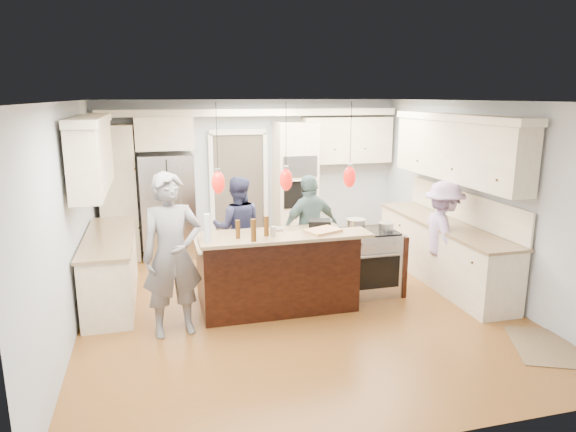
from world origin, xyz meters
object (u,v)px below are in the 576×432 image
refrigerator (168,206)px  kitchen_island (276,270)px  person_bar_end (172,255)px  person_far_left (238,228)px  island_range (370,262)px

refrigerator → kitchen_island: size_ratio=0.86×
person_bar_end → person_far_left: (1.04, 1.74, -0.18)m
refrigerator → kitchen_island: (1.30, -2.57, -0.41)m
person_bar_end → person_far_left: person_bar_end is taller
kitchen_island → island_range: 1.41m
refrigerator → island_range: size_ratio=1.96×
person_bar_end → refrigerator: bearing=79.8°
kitchen_island → island_range: (1.41, 0.08, -0.03)m
refrigerator → island_range: 3.71m
island_range → person_far_left: bearing=147.3°
island_range → person_far_left: person_far_left is taller
kitchen_island → person_bar_end: bearing=-157.6°
person_far_left → island_range: bearing=157.4°
kitchen_island → island_range: kitchen_island is taller
kitchen_island → island_range: size_ratio=2.28×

